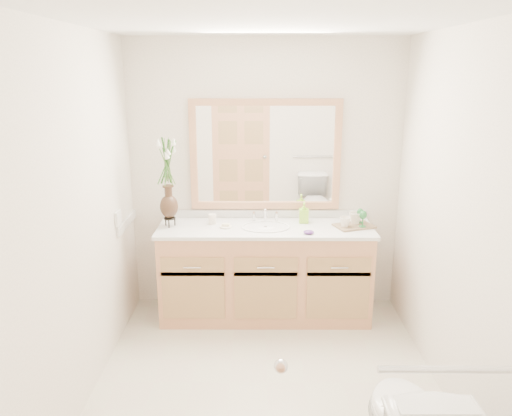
{
  "coord_description": "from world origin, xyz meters",
  "views": [
    {
      "loc": [
        -0.07,
        -3.05,
        2.14
      ],
      "look_at": [
        -0.08,
        0.65,
        1.1
      ],
      "focal_mm": 35.0,
      "sensor_mm": 36.0,
      "label": 1
    }
  ],
  "objects_px": {
    "soap_bottle": "(304,214)",
    "tray": "(354,226)",
    "flower_vase": "(167,168)",
    "tumbler": "(212,219)"
  },
  "relations": [
    {
      "from": "tray",
      "to": "tumbler",
      "type": "bearing_deg",
      "value": 156.02
    },
    {
      "from": "tumbler",
      "to": "tray",
      "type": "distance_m",
      "value": 1.22
    },
    {
      "from": "flower_vase",
      "to": "soap_bottle",
      "type": "distance_m",
      "value": 1.24
    },
    {
      "from": "soap_bottle",
      "to": "tray",
      "type": "xyz_separation_m",
      "value": [
        0.42,
        -0.13,
        -0.07
      ]
    },
    {
      "from": "flower_vase",
      "to": "soap_bottle",
      "type": "bearing_deg",
      "value": 5.65
    },
    {
      "from": "flower_vase",
      "to": "tray",
      "type": "xyz_separation_m",
      "value": [
        1.58,
        -0.01,
        -0.5
      ]
    },
    {
      "from": "flower_vase",
      "to": "tumbler",
      "type": "bearing_deg",
      "value": 11.14
    },
    {
      "from": "soap_bottle",
      "to": "tray",
      "type": "distance_m",
      "value": 0.44
    },
    {
      "from": "soap_bottle",
      "to": "tray",
      "type": "height_order",
      "value": "soap_bottle"
    },
    {
      "from": "tumbler",
      "to": "tray",
      "type": "bearing_deg",
      "value": -3.84
    }
  ]
}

